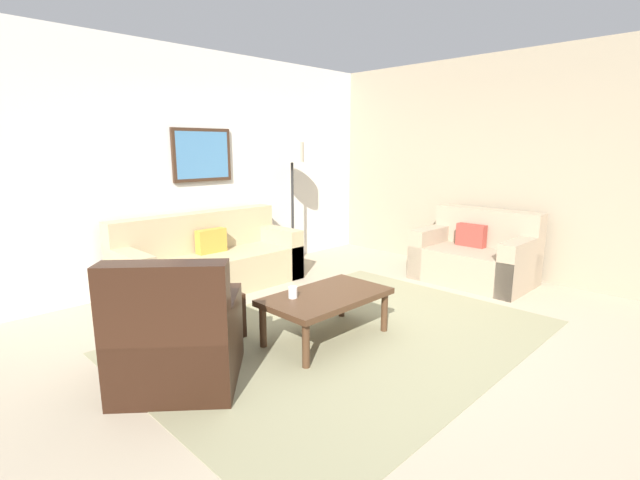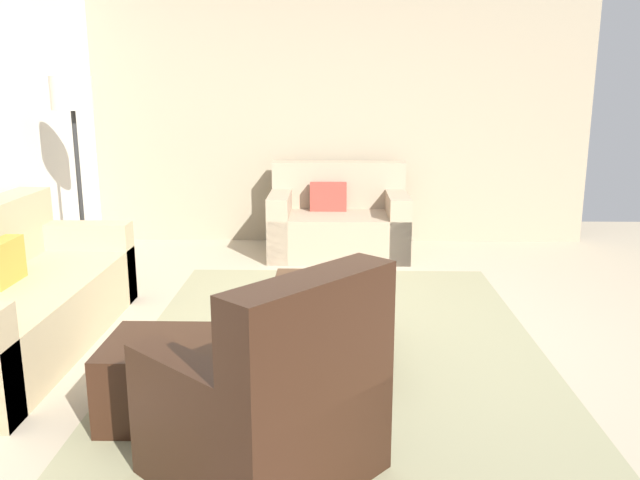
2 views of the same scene
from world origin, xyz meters
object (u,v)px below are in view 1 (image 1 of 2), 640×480
at_px(coffee_table, 326,300).
at_px(lamp_standing, 292,165).
at_px(ottoman, 201,316).
at_px(couch_loveseat, 477,257).
at_px(armchair_leather, 177,345).
at_px(framed_artwork, 202,155).
at_px(couch_main, 208,263).
at_px(cup, 293,292).

distance_m(coffee_table, lamp_standing, 2.65).
bearing_deg(coffee_table, ottoman, 133.19).
bearing_deg(coffee_table, couch_loveseat, -2.39).
xyz_separation_m(armchair_leather, coffee_table, (1.30, -0.18, 0.05)).
xyz_separation_m(coffee_table, framed_artwork, (0.31, 2.42, 1.19)).
distance_m(armchair_leather, ottoman, 0.83).
bearing_deg(ottoman, couch_main, 55.95).
xyz_separation_m(ottoman, lamp_standing, (2.15, 1.19, 1.21)).
bearing_deg(lamp_standing, armchair_leather, -146.19).
distance_m(ottoman, coffee_table, 1.11).
bearing_deg(armchair_leather, coffee_table, -7.90).
relative_size(ottoman, framed_artwork, 0.71).
bearing_deg(armchair_leather, couch_loveseat, -4.24).
height_order(ottoman, coffee_table, coffee_table).
bearing_deg(couch_main, framed_artwork, 59.37).
distance_m(couch_main, framed_artwork, 1.33).
distance_m(lamp_standing, framed_artwork, 1.18).
bearing_deg(coffee_table, couch_main, 87.85).
distance_m(couch_main, armchair_leather, 2.30).
height_order(ottoman, lamp_standing, lamp_standing).
xyz_separation_m(couch_loveseat, lamp_standing, (-1.20, 2.10, 1.11)).
bearing_deg(couch_loveseat, cup, 175.29).
relative_size(couch_main, coffee_table, 1.93).
height_order(armchair_leather, lamp_standing, lamp_standing).
bearing_deg(lamp_standing, ottoman, -151.04).
height_order(couch_main, framed_artwork, framed_artwork).
bearing_deg(cup, lamp_standing, 48.09).
height_order(lamp_standing, framed_artwork, framed_artwork).
xyz_separation_m(armchair_leather, cup, (1.03, -0.05, 0.15)).
relative_size(ottoman, lamp_standing, 0.33).
xyz_separation_m(couch_loveseat, armchair_leather, (-3.90, 0.29, 0.01)).
distance_m(ottoman, framed_artwork, 2.36).
bearing_deg(cup, framed_artwork, 75.79).
xyz_separation_m(cup, framed_artwork, (0.58, 2.29, 1.09)).
distance_m(ottoman, cup, 0.86).
bearing_deg(ottoman, framed_artwork, 56.76).
relative_size(armchair_leather, coffee_table, 1.03).
bearing_deg(couch_loveseat, lamp_standing, 119.77).
distance_m(coffee_table, cup, 0.31).
bearing_deg(lamp_standing, couch_loveseat, -60.23).
xyz_separation_m(coffee_table, cup, (-0.27, 0.13, 0.10)).
xyz_separation_m(ottoman, cup, (0.48, -0.67, 0.26)).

